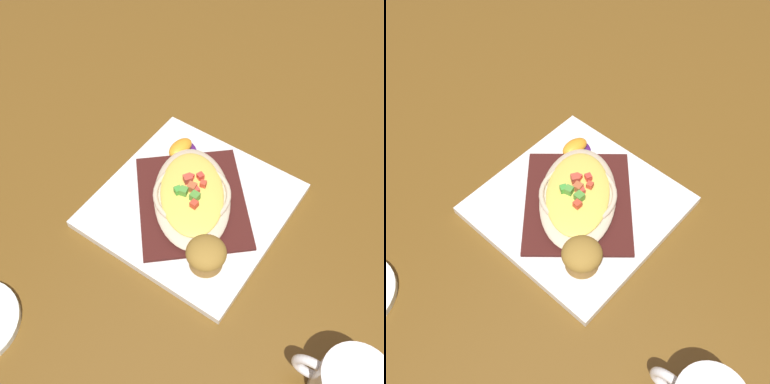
% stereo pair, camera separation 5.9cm
% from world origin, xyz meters
% --- Properties ---
extents(ground_plane, '(2.60, 2.60, 0.00)m').
position_xyz_m(ground_plane, '(0.00, 0.00, 0.00)').
color(ground_plane, brown).
extents(square_plate, '(0.32, 0.32, 0.01)m').
position_xyz_m(square_plate, '(0.00, 0.00, 0.01)').
color(square_plate, white).
rests_on(square_plate, ground_plane).
extents(folded_napkin, '(0.27, 0.27, 0.01)m').
position_xyz_m(folded_napkin, '(0.00, 0.00, 0.02)').
color(folded_napkin, '#421916').
rests_on(folded_napkin, square_plate).
extents(gratin_dish, '(0.24, 0.22, 0.04)m').
position_xyz_m(gratin_dish, '(-0.00, -0.00, 0.04)').
color(gratin_dish, beige).
rests_on(gratin_dish, folded_napkin).
extents(muffin, '(0.06, 0.06, 0.05)m').
position_xyz_m(muffin, '(-0.09, -0.08, 0.04)').
color(muffin, olive).
rests_on(muffin, square_plate).
extents(orange_garnish, '(0.06, 0.06, 0.02)m').
position_xyz_m(orange_garnish, '(0.09, 0.07, 0.02)').
color(orange_garnish, '#481964').
rests_on(orange_garnish, square_plate).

